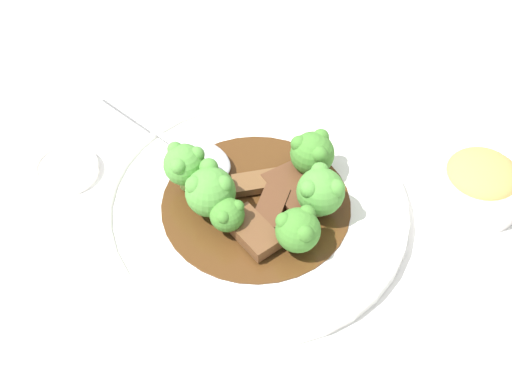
# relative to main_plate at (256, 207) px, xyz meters

# --- Properties ---
(ground_plane) EXTENTS (4.00, 4.00, 0.00)m
(ground_plane) POSITION_rel_main_plate_xyz_m (0.00, 0.00, -0.01)
(ground_plane) COLOR white
(main_plate) EXTENTS (0.31, 0.31, 0.02)m
(main_plate) POSITION_rel_main_plate_xyz_m (0.00, 0.00, 0.00)
(main_plate) COLOR white
(main_plate) RESTS_ON ground_plane
(beef_strip_0) EXTENTS (0.05, 0.03, 0.01)m
(beef_strip_0) POSITION_rel_main_plate_xyz_m (0.01, 0.02, 0.01)
(beef_strip_0) COLOR brown
(beef_strip_0) RESTS_ON main_plate
(beef_strip_1) EXTENTS (0.05, 0.06, 0.01)m
(beef_strip_1) POSITION_rel_main_plate_xyz_m (0.01, -0.02, 0.01)
(beef_strip_1) COLOR #56331E
(beef_strip_1) RESTS_ON main_plate
(beef_strip_2) EXTENTS (0.06, 0.08, 0.01)m
(beef_strip_2) POSITION_rel_main_plate_xyz_m (0.04, 0.00, 0.01)
(beef_strip_2) COLOR #56331E
(beef_strip_2) RESTS_ON main_plate
(beef_strip_3) EXTENTS (0.05, 0.07, 0.01)m
(beef_strip_3) POSITION_rel_main_plate_xyz_m (-0.01, -0.04, 0.02)
(beef_strip_3) COLOR brown
(beef_strip_3) RESTS_ON main_plate
(broccoli_floret_0) EXTENTS (0.03, 0.03, 0.04)m
(broccoli_floret_0) POSITION_rel_main_plate_xyz_m (-0.03, -0.03, 0.03)
(broccoli_floret_0) COLOR #7FA84C
(broccoli_floret_0) RESTS_ON main_plate
(broccoli_floret_1) EXTENTS (0.04, 0.04, 0.05)m
(broccoli_floret_1) POSITION_rel_main_plate_xyz_m (0.03, -0.06, 0.03)
(broccoli_floret_1) COLOR #7FA84C
(broccoli_floret_1) RESTS_ON main_plate
(broccoli_floret_2) EXTENTS (0.05, 0.05, 0.05)m
(broccoli_floret_2) POSITION_rel_main_plate_xyz_m (0.06, -0.03, 0.04)
(broccoli_floret_2) COLOR #8EB756
(broccoli_floret_2) RESTS_ON main_plate
(broccoli_floret_3) EXTENTS (0.04, 0.04, 0.05)m
(broccoli_floret_3) POSITION_rel_main_plate_xyz_m (-0.06, 0.04, 0.04)
(broccoli_floret_3) COLOR #8EB756
(broccoli_floret_3) RESTS_ON main_plate
(broccoli_floret_4) EXTENTS (0.05, 0.05, 0.05)m
(broccoli_floret_4) POSITION_rel_main_plate_xyz_m (0.07, 0.03, 0.03)
(broccoli_floret_4) COLOR #8EB756
(broccoli_floret_4) RESTS_ON main_plate
(broccoli_floret_5) EXTENTS (0.05, 0.05, 0.05)m
(broccoli_floret_5) POSITION_rel_main_plate_xyz_m (-0.05, 0.00, 0.04)
(broccoli_floret_5) COLOR #7FA84C
(broccoli_floret_5) RESTS_ON main_plate
(serving_spoon) EXTENTS (0.15, 0.19, 0.01)m
(serving_spoon) POSITION_rel_main_plate_xyz_m (-0.05, 0.07, 0.02)
(serving_spoon) COLOR #B7B7BC
(serving_spoon) RESTS_ON main_plate
(side_bowl_appetizer) EXTENTS (0.09, 0.09, 0.05)m
(side_bowl_appetizer) POSITION_rel_main_plate_xyz_m (0.22, -0.03, 0.02)
(side_bowl_appetizer) COLOR white
(side_bowl_appetizer) RESTS_ON ground_plane
(sauce_dish) EXTENTS (0.07, 0.07, 0.01)m
(sauce_dish) POSITION_rel_main_plate_xyz_m (-0.19, 0.10, -0.00)
(sauce_dish) COLOR white
(sauce_dish) RESTS_ON ground_plane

